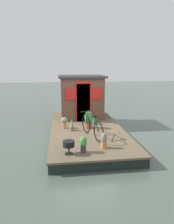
% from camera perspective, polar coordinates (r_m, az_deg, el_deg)
% --- Properties ---
extents(ground_plane, '(60.00, 60.00, 0.00)m').
position_cam_1_polar(ground_plane, '(8.48, -0.18, -6.76)').
color(ground_plane, '#47564C').
extents(houseboat_deck, '(5.99, 2.87, 0.37)m').
position_cam_1_polar(houseboat_deck, '(8.42, -0.18, -5.58)').
color(houseboat_deck, brown).
rests_on(houseboat_deck, ground_plane).
extents(houseboat_cabin, '(1.93, 2.15, 2.02)m').
position_cam_1_polar(houseboat_cabin, '(9.97, -1.61, 4.38)').
color(houseboat_cabin, brown).
rests_on(houseboat_cabin, houseboat_deck).
extents(bicycle, '(1.69, 0.61, 0.85)m').
position_cam_1_polar(bicycle, '(7.18, 1.37, -4.01)').
color(bicycle, black).
rests_on(bicycle, houseboat_deck).
extents(potted_plant_geranium, '(0.17, 0.17, 0.47)m').
position_cam_1_polar(potted_plant_geranium, '(7.95, -4.23, -3.66)').
color(potted_plant_geranium, slate).
rests_on(potted_plant_geranium, houseboat_deck).
extents(potted_plant_thyme, '(0.21, 0.21, 0.39)m').
position_cam_1_polar(potted_plant_thyme, '(8.85, 2.15, -2.20)').
color(potted_plant_thyme, slate).
rests_on(potted_plant_thyme, houseboat_deck).
extents(potted_plant_mint, '(0.25, 0.25, 0.45)m').
position_cam_1_polar(potted_plant_mint, '(8.28, -6.34, -2.73)').
color(potted_plant_mint, '#C6754C').
rests_on(potted_plant_mint, houseboat_deck).
extents(potted_plant_lavender, '(0.20, 0.20, 0.49)m').
position_cam_1_polar(potted_plant_lavender, '(6.31, 4.69, -8.00)').
color(potted_plant_lavender, '#C6754C').
rests_on(potted_plant_lavender, houseboat_deck).
extents(potted_plant_basil, '(0.21, 0.21, 0.48)m').
position_cam_1_polar(potted_plant_basil, '(5.98, -1.04, -8.77)').
color(potted_plant_basil, '#38383D').
rests_on(potted_plant_basil, houseboat_deck).
extents(potted_plant_rosemary, '(0.34, 0.34, 0.71)m').
position_cam_1_polar(potted_plant_rosemary, '(8.24, 0.47, -2.21)').
color(potted_plant_rosemary, '#935138').
rests_on(potted_plant_rosemary, houseboat_deck).
extents(charcoal_grill, '(0.33, 0.33, 0.39)m').
position_cam_1_polar(charcoal_grill, '(5.88, -5.10, -8.97)').
color(charcoal_grill, black).
rests_on(charcoal_grill, houseboat_deck).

